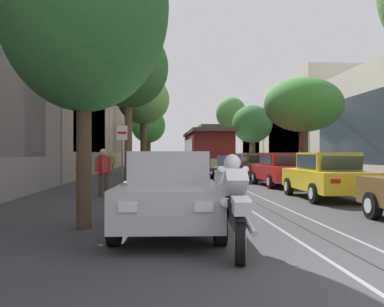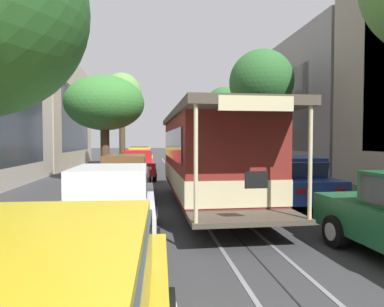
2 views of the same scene
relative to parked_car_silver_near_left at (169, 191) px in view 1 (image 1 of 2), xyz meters
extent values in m
plane|color=#38383A|center=(2.77, 18.01, -0.80)|extent=(160.00, 160.00, 0.00)
cube|color=gray|center=(2.24, 21.47, -0.79)|extent=(0.08, 62.57, 0.01)
cube|color=gray|center=(3.30, 21.47, -0.79)|extent=(0.08, 62.57, 0.01)
cube|color=black|center=(2.77, 21.47, -0.80)|extent=(0.03, 62.57, 0.01)
cube|color=gray|center=(-7.12, 21.47, 4.67)|extent=(4.04, 17.89, 10.93)
cube|color=#2D3842|center=(-5.12, 21.47, 4.12)|extent=(0.04, 12.73, 6.56)
cube|color=tan|center=(-7.99, 39.65, 4.65)|extent=(5.78, 17.89, 10.89)
cube|color=#2D3842|center=(-5.12, 39.65, 4.10)|extent=(0.04, 12.73, 6.53)
cube|color=#2D3842|center=(10.65, 14.65, 2.08)|extent=(0.04, 9.55, 3.84)
cube|color=beige|center=(13.33, 28.29, 3.36)|extent=(5.40, 13.34, 8.32)
cube|color=#2D3842|center=(10.65, 28.29, 2.95)|extent=(0.04, 9.55, 4.99)
cube|color=#BCAD93|center=(12.72, 41.93, 2.49)|extent=(4.18, 13.34, 6.59)
cube|color=#2D3842|center=(10.65, 41.93, 2.16)|extent=(0.04, 9.55, 3.95)
cube|color=#B7B7BC|center=(0.00, -0.04, -0.15)|extent=(1.97, 4.37, 0.66)
cube|color=#B7B7BC|center=(0.00, 0.11, 0.48)|extent=(1.56, 2.12, 0.60)
cube|color=#2D3842|center=(-0.03, -0.73, 0.46)|extent=(1.34, 0.27, 0.47)
cube|color=#2D3842|center=(0.05, 1.29, 0.46)|extent=(1.30, 0.25, 0.45)
cube|color=#2D3842|center=(0.75, 0.08, 0.48)|extent=(0.10, 1.81, 0.47)
cube|color=#2D3842|center=(-0.74, 0.14, 0.48)|extent=(0.10, 1.81, 0.47)
cube|color=white|center=(0.47, -2.22, -0.05)|extent=(0.28, 0.05, 0.14)
cube|color=#B21414|center=(0.64, 2.10, -0.05)|extent=(0.28, 0.05, 0.12)
cube|color=white|center=(-0.64, -2.18, -0.05)|extent=(0.28, 0.05, 0.14)
cube|color=#B21414|center=(-0.47, 2.14, -0.05)|extent=(0.28, 0.05, 0.12)
cylinder|color=black|center=(0.83, -1.41, -0.48)|extent=(0.22, 0.65, 0.64)
cylinder|color=silver|center=(0.94, -1.41, -0.48)|extent=(0.03, 0.35, 0.35)
cylinder|color=black|center=(-0.93, -1.34, -0.48)|extent=(0.22, 0.65, 0.64)
cylinder|color=silver|center=(-1.04, -1.33, -0.48)|extent=(0.03, 0.35, 0.35)
cylinder|color=black|center=(0.93, 1.26, -0.48)|extent=(0.22, 0.65, 0.64)
cylinder|color=silver|center=(1.04, 1.25, -0.48)|extent=(0.03, 0.35, 0.35)
cylinder|color=black|center=(-0.83, 1.33, -0.48)|extent=(0.22, 0.65, 0.64)
cylinder|color=silver|center=(-0.94, 1.33, -0.48)|extent=(0.03, 0.35, 0.35)
cube|color=red|center=(0.09, 6.37, -0.15)|extent=(1.85, 4.32, 0.66)
cube|color=red|center=(0.09, 6.52, 0.48)|extent=(1.50, 2.08, 0.60)
cube|color=#2D3842|center=(0.10, 5.68, 0.46)|extent=(1.33, 0.24, 0.47)
cube|color=#2D3842|center=(0.08, 7.71, 0.46)|extent=(1.30, 0.21, 0.45)
cube|color=#2D3842|center=(0.84, 6.53, 0.48)|extent=(0.05, 1.81, 0.47)
cube|color=#2D3842|center=(-0.66, 6.51, 0.48)|extent=(0.05, 1.81, 0.47)
cube|color=white|center=(0.67, 4.22, -0.05)|extent=(0.28, 0.04, 0.14)
cube|color=#B21414|center=(0.62, 8.54, -0.05)|extent=(0.28, 0.04, 0.12)
cube|color=white|center=(-0.44, 4.21, -0.05)|extent=(0.28, 0.04, 0.14)
cube|color=#B21414|center=(-0.49, 8.53, -0.05)|extent=(0.28, 0.04, 0.12)
cylinder|color=black|center=(0.99, 5.05, -0.48)|extent=(0.21, 0.64, 0.64)
cylinder|color=silver|center=(1.10, 5.05, -0.48)|extent=(0.02, 0.35, 0.35)
cylinder|color=black|center=(-0.77, 5.03, -0.48)|extent=(0.21, 0.64, 0.64)
cylinder|color=silver|center=(-0.88, 5.03, -0.48)|extent=(0.02, 0.35, 0.35)
cylinder|color=black|center=(0.96, 7.72, -0.48)|extent=(0.21, 0.64, 0.64)
cylinder|color=silver|center=(1.07, 7.72, -0.48)|extent=(0.02, 0.35, 0.35)
cylinder|color=black|center=(-0.80, 7.69, -0.48)|extent=(0.21, 0.64, 0.64)
cylinder|color=silver|center=(-0.91, 7.69, -0.48)|extent=(0.02, 0.35, 0.35)
cube|color=black|center=(0.01, 12.41, -0.15)|extent=(1.94, 4.36, 0.66)
cube|color=black|center=(0.01, 12.56, 0.48)|extent=(1.54, 2.11, 0.60)
cube|color=#2D3842|center=(0.04, 11.73, 0.46)|extent=(1.34, 0.27, 0.47)
cube|color=#2D3842|center=(-0.03, 13.75, 0.46)|extent=(1.30, 0.24, 0.45)
cube|color=#2D3842|center=(0.76, 12.59, 0.48)|extent=(0.09, 1.81, 0.47)
cube|color=#2D3842|center=(-0.74, 12.54, 0.48)|extent=(0.09, 1.81, 0.47)
cube|color=white|center=(0.64, 10.27, -0.05)|extent=(0.28, 0.05, 0.14)
cube|color=#B21414|center=(0.50, 14.59, -0.05)|extent=(0.28, 0.05, 0.12)
cube|color=white|center=(-0.47, 10.24, -0.05)|extent=(0.28, 0.05, 0.14)
cube|color=#B21414|center=(-0.62, 14.55, -0.05)|extent=(0.28, 0.05, 0.12)
cylinder|color=black|center=(0.94, 11.11, -0.48)|extent=(0.22, 0.65, 0.64)
cylinder|color=silver|center=(1.05, 11.11, -0.48)|extent=(0.03, 0.35, 0.35)
cylinder|color=black|center=(-0.82, 11.05, -0.48)|extent=(0.22, 0.65, 0.64)
cylinder|color=silver|center=(-0.93, 11.05, -0.48)|extent=(0.03, 0.35, 0.35)
cylinder|color=black|center=(0.85, 13.77, -0.48)|extent=(0.22, 0.65, 0.64)
cylinder|color=silver|center=(0.96, 13.78, -0.48)|extent=(0.03, 0.35, 0.35)
cylinder|color=black|center=(-0.91, 13.72, -0.48)|extent=(0.22, 0.65, 0.64)
cylinder|color=silver|center=(-1.02, 13.71, -0.48)|extent=(0.03, 0.35, 0.35)
cube|color=#233D93|center=(0.01, 18.79, -0.15)|extent=(1.87, 4.33, 0.66)
cube|color=#233D93|center=(0.01, 18.94, 0.48)|extent=(1.51, 2.09, 0.60)
cube|color=#2D3842|center=(0.00, 18.10, 0.46)|extent=(1.34, 0.24, 0.47)
cube|color=#2D3842|center=(0.03, 20.12, 0.46)|extent=(1.30, 0.22, 0.45)
cube|color=#2D3842|center=(0.76, 18.93, 0.48)|extent=(0.06, 1.81, 0.47)
cube|color=#2D3842|center=(-0.74, 18.95, 0.48)|extent=(0.06, 1.81, 0.47)
cube|color=white|center=(0.53, 16.62, -0.05)|extent=(0.28, 0.04, 0.14)
cube|color=#B21414|center=(0.60, 20.94, -0.05)|extent=(0.28, 0.04, 0.12)
cube|color=white|center=(-0.58, 16.64, -0.05)|extent=(0.28, 0.04, 0.14)
cube|color=#B21414|center=(-0.52, 20.96, -0.05)|extent=(0.28, 0.04, 0.12)
cylinder|color=black|center=(0.87, 17.44, -0.48)|extent=(0.21, 0.64, 0.64)
cylinder|color=silver|center=(0.98, 17.44, -0.48)|extent=(0.03, 0.35, 0.35)
cylinder|color=black|center=(-0.89, 17.47, -0.48)|extent=(0.21, 0.64, 0.64)
cylinder|color=silver|center=(-1.00, 17.47, -0.48)|extent=(0.03, 0.35, 0.35)
cylinder|color=black|center=(0.91, 20.11, -0.48)|extent=(0.21, 0.64, 0.64)
cylinder|color=silver|center=(1.02, 20.11, -0.48)|extent=(0.03, 0.35, 0.35)
cylinder|color=black|center=(-0.85, 20.14, -0.48)|extent=(0.21, 0.64, 0.64)
cylinder|color=silver|center=(-0.96, 20.14, -0.48)|extent=(0.03, 0.35, 0.35)
cube|color=#1E6038|center=(0.10, 24.67, -0.15)|extent=(1.95, 4.36, 0.66)
cube|color=#1E6038|center=(0.10, 24.82, 0.48)|extent=(1.55, 2.11, 0.60)
cube|color=#2D3842|center=(0.12, 23.98, 0.46)|extent=(1.34, 0.27, 0.47)
cube|color=#2D3842|center=(0.05, 26.00, 0.46)|extent=(1.30, 0.24, 0.45)
cube|color=#2D3842|center=(0.84, 24.85, 0.48)|extent=(0.09, 1.81, 0.47)
cube|color=#2D3842|center=(-0.65, 24.79, 0.48)|extent=(0.09, 1.81, 0.47)
cube|color=white|center=(0.73, 22.53, -0.05)|extent=(0.28, 0.05, 0.14)
cube|color=#B21414|center=(0.58, 26.85, -0.05)|extent=(0.28, 0.05, 0.12)
cube|color=white|center=(-0.38, 22.49, -0.05)|extent=(0.28, 0.05, 0.14)
cube|color=#B21414|center=(-0.53, 26.81, -0.05)|extent=(0.28, 0.05, 0.12)
cylinder|color=black|center=(1.03, 23.37, -0.48)|extent=(0.22, 0.65, 0.64)
cylinder|color=silver|center=(1.14, 23.37, -0.48)|extent=(0.03, 0.35, 0.35)
cylinder|color=black|center=(-0.73, 23.31, -0.48)|extent=(0.22, 0.65, 0.64)
cylinder|color=silver|center=(-0.84, 23.30, -0.48)|extent=(0.03, 0.35, 0.35)
cylinder|color=black|center=(0.93, 26.03, -0.48)|extent=(0.22, 0.65, 0.64)
cylinder|color=silver|center=(1.04, 26.04, -0.48)|extent=(0.03, 0.35, 0.35)
cylinder|color=black|center=(-0.83, 25.97, -0.48)|extent=(0.22, 0.65, 0.64)
cylinder|color=silver|center=(-0.94, 25.97, -0.48)|extent=(0.03, 0.35, 0.35)
cube|color=slate|center=(0.08, 31.06, -0.15)|extent=(1.96, 4.36, 0.66)
cube|color=slate|center=(0.07, 31.21, 0.48)|extent=(1.55, 2.12, 0.60)
cube|color=#2D3842|center=(0.10, 30.38, 0.46)|extent=(1.34, 0.27, 0.47)
cube|color=#2D3842|center=(0.03, 32.40, 0.46)|extent=(1.30, 0.25, 0.45)
cube|color=#2D3842|center=(0.82, 31.24, 0.48)|extent=(0.10, 1.81, 0.47)
cube|color=#2D3842|center=(-0.68, 31.19, 0.48)|extent=(0.10, 1.81, 0.47)
cube|color=white|center=(0.72, 28.93, -0.05)|extent=(0.28, 0.05, 0.14)
cube|color=#B21414|center=(0.56, 33.24, -0.05)|extent=(0.28, 0.05, 0.12)
cube|color=white|center=(-0.40, 28.89, -0.05)|extent=(0.28, 0.05, 0.14)
cube|color=#B21414|center=(-0.56, 33.20, -0.05)|extent=(0.28, 0.05, 0.12)
cylinder|color=black|center=(1.01, 29.77, -0.48)|extent=(0.22, 0.65, 0.64)
cylinder|color=silver|center=(1.12, 29.77, -0.48)|extent=(0.03, 0.35, 0.35)
cylinder|color=black|center=(-0.75, 29.70, -0.48)|extent=(0.22, 0.65, 0.64)
cylinder|color=silver|center=(-0.86, 29.70, -0.48)|extent=(0.03, 0.35, 0.35)
cylinder|color=black|center=(0.91, 32.43, -0.48)|extent=(0.22, 0.65, 0.64)
cylinder|color=silver|center=(1.02, 32.43, -0.48)|extent=(0.03, 0.35, 0.35)
cylinder|color=black|center=(-0.85, 32.36, -0.48)|extent=(0.22, 0.65, 0.64)
cylinder|color=silver|center=(-0.96, 32.36, -0.48)|extent=(0.03, 0.35, 0.35)
cube|color=orange|center=(0.14, 37.92, -0.15)|extent=(1.84, 4.32, 0.66)
cube|color=orange|center=(0.14, 38.07, 0.48)|extent=(1.50, 2.08, 0.60)
cube|color=#2D3842|center=(0.14, 37.23, 0.46)|extent=(1.33, 0.23, 0.47)
cube|color=#2D3842|center=(0.13, 39.25, 0.46)|extent=(1.30, 0.21, 0.45)
cube|color=#2D3842|center=(0.88, 38.08, 0.48)|extent=(0.05, 1.81, 0.47)
cube|color=#2D3842|center=(-0.61, 38.06, 0.48)|extent=(0.05, 1.81, 0.47)
cube|color=white|center=(0.72, 35.77, -0.05)|extent=(0.28, 0.04, 0.14)
cube|color=#B21414|center=(0.68, 40.08, -0.05)|extent=(0.28, 0.04, 0.12)
cube|color=white|center=(-0.40, 35.75, -0.05)|extent=(0.28, 0.04, 0.14)
cube|color=#B21414|center=(-0.44, 40.07, -0.05)|extent=(0.28, 0.04, 0.12)
cylinder|color=black|center=(1.03, 36.60, -0.48)|extent=(0.21, 0.64, 0.64)
cylinder|color=silver|center=(1.14, 36.60, -0.48)|extent=(0.02, 0.35, 0.35)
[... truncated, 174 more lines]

